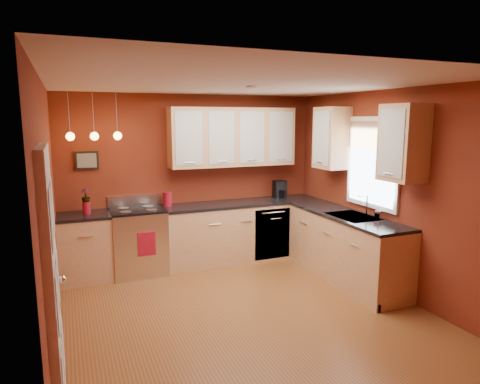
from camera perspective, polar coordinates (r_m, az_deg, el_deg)
name	(u,v)px	position (r m, az deg, el deg)	size (l,w,h in m)	color
floor	(245,312)	(5.17, 0.70, -15.77)	(4.20, 4.20, 0.00)	brown
ceiling	(246,83)	(4.69, 0.77, 14.29)	(4.00, 4.20, 0.02)	silver
wall_back	(193,179)	(6.72, -6.28, 1.72)	(4.00, 0.02, 2.60)	maroon
wall_front	(369,260)	(3.00, 16.76, -8.62)	(4.00, 0.02, 2.60)	maroon
wall_left	(50,219)	(4.40, -24.04, -3.28)	(0.02, 4.20, 2.60)	maroon
wall_right	(388,192)	(5.83, 19.14, 0.03)	(0.02, 4.20, 2.60)	maroon
base_cabinets_back_left	(85,249)	(6.35, -19.92, -7.12)	(0.70, 0.60, 0.90)	tan
base_cabinets_back_right	(243,232)	(6.85, 0.46, -5.33)	(2.54, 0.60, 0.90)	tan
base_cabinets_right	(345,248)	(6.18, 13.82, -7.30)	(0.60, 2.10, 0.90)	tan
counter_back_left	(83,216)	(6.24, -20.16, -2.98)	(0.70, 0.62, 0.04)	black
counter_back_right	(243,203)	(6.74, 0.46, -1.47)	(2.54, 0.62, 0.04)	black
counter_right	(346,215)	(6.06, 14.00, -3.04)	(0.62, 2.10, 0.04)	black
gas_range	(139,241)	(6.41, -13.37, -6.37)	(0.76, 0.64, 1.11)	silver
dishwasher_front	(272,234)	(6.74, 4.33, -5.60)	(0.60, 0.02, 0.80)	silver
sink	(353,218)	(5.94, 14.87, -3.37)	(0.50, 0.70, 0.33)	gray
window	(373,160)	(5.99, 17.27, 4.12)	(0.06, 1.02, 1.22)	white
door_left_wall	(53,293)	(3.33, -23.69, -12.25)	(0.12, 0.82, 2.05)	white
upper_cabinets_back	(233,137)	(6.69, -0.98, 7.33)	(2.00, 0.35, 0.90)	tan
upper_cabinets_right	(363,140)	(5.90, 16.12, 6.65)	(0.35, 1.95, 0.90)	tan
wall_picture	(87,160)	(6.41, -19.75, 3.98)	(0.32, 0.03, 0.26)	black
pendant_lights	(94,136)	(6.07, -18.84, 7.14)	(0.71, 0.11, 0.66)	gray
red_canister	(167,199)	(6.49, -9.65, -0.90)	(0.14, 0.14, 0.21)	maroon
red_vase	(86,208)	(6.24, -19.79, -1.99)	(0.10, 0.10, 0.17)	maroon
flowers	(86,196)	(6.21, -19.88, -0.51)	(0.11, 0.11, 0.20)	maroon
coffee_maker	(280,189)	(7.14, 5.34, 0.34)	(0.21, 0.20, 0.28)	black
soap_pump	(379,213)	(5.84, 17.99, -2.66)	(0.08, 0.08, 0.17)	white
dish_towel	(147,244)	(6.09, -12.33, -6.78)	(0.25, 0.02, 0.34)	maroon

